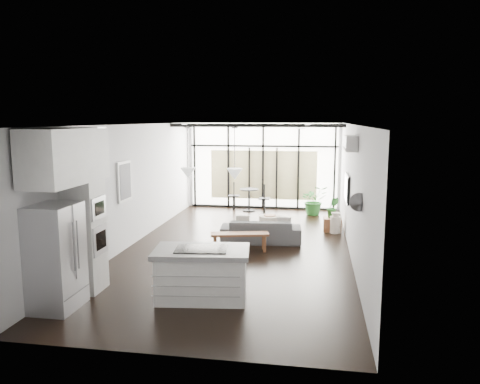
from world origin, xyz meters
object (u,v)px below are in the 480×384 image
(milk_can, at_px, (335,223))
(tv, at_px, (347,188))
(console_bench, at_px, (240,242))
(pouf, at_px, (270,224))
(sofa, at_px, (261,227))
(island, at_px, (202,274))
(fridge, at_px, (56,257))

(milk_can, height_order, tv, tv)
(milk_can, bearing_deg, console_bench, -136.41)
(console_bench, xyz_separation_m, pouf, (0.49, 1.82, 0.02))
(console_bench, height_order, tv, tv)
(sofa, height_order, console_bench, sofa)
(sofa, distance_m, milk_can, 2.17)
(console_bench, distance_m, pouf, 1.89)
(pouf, bearing_deg, milk_can, 8.07)
(island, distance_m, tv, 4.90)
(console_bench, bearing_deg, sofa, 53.20)
(island, bearing_deg, tv, 51.32)
(island, bearing_deg, sofa, 74.90)
(console_bench, xyz_separation_m, tv, (2.38, 1.25, 1.09))
(sofa, distance_m, console_bench, 0.94)
(island, distance_m, console_bench, 2.87)
(island, bearing_deg, console_bench, 79.93)
(fridge, bearing_deg, console_bench, 57.84)
(sofa, xyz_separation_m, pouf, (0.11, 0.97, -0.15))
(sofa, bearing_deg, tv, -173.95)
(sofa, relative_size, pouf, 3.41)
(sofa, distance_m, tv, 2.24)
(console_bench, xyz_separation_m, milk_can, (2.17, 2.06, 0.06))
(sofa, bearing_deg, console_bench, 61.11)
(fridge, bearing_deg, sofa, 59.35)
(island, relative_size, tv, 1.40)
(fridge, distance_m, sofa, 5.19)
(console_bench, distance_m, tv, 2.90)
(pouf, bearing_deg, island, -97.71)
(fridge, distance_m, pouf, 6.11)
(pouf, bearing_deg, tv, -16.93)
(console_bench, relative_size, tv, 1.17)
(fridge, height_order, sofa, fridge)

